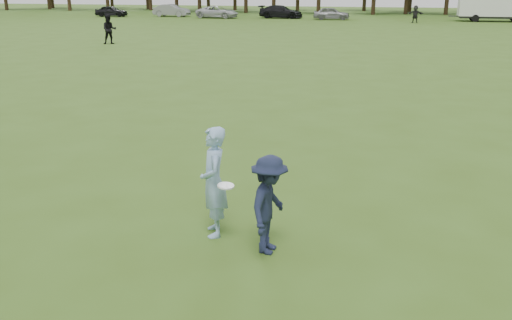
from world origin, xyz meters
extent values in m
plane|color=#385618|center=(0.00, 0.00, 0.00)|extent=(200.00, 200.00, 0.00)
imported|color=#8BB0D8|center=(-0.93, 0.73, 0.93)|extent=(0.67, 0.80, 1.86)
imported|color=#191F37|center=(0.10, 0.34, 0.79)|extent=(0.69, 1.08, 1.58)
imported|color=black|center=(-17.80, 28.08, 1.00)|extent=(1.22, 1.14, 2.00)
imported|color=black|center=(3.65, 56.48, 0.93)|extent=(1.79, 0.77, 1.86)
imported|color=black|center=(-34.50, 59.05, 0.70)|extent=(4.26, 2.08, 1.40)
imported|color=gray|center=(-26.94, 61.14, 0.79)|extent=(4.84, 1.86, 1.57)
imported|color=silver|center=(-20.11, 59.47, 0.73)|extent=(5.39, 2.76, 1.46)
imported|color=black|center=(-12.34, 61.06, 0.78)|extent=(5.52, 2.49, 1.57)
imported|color=gray|center=(-5.89, 59.67, 0.73)|extent=(4.45, 2.16, 1.46)
cylinder|color=white|center=(-0.63, 0.45, 1.00)|extent=(0.27, 0.27, 0.06)
cube|color=white|center=(12.46, 60.80, 1.90)|extent=(8.00, 2.50, 2.60)
cube|color=black|center=(12.46, 60.80, 0.50)|extent=(7.60, 2.30, 0.25)
cylinder|color=black|center=(10.26, 59.55, 0.40)|extent=(0.80, 0.25, 0.80)
cylinder|color=black|center=(10.26, 62.05, 0.40)|extent=(0.80, 0.25, 0.80)
cube|color=#333333|center=(8.06, 60.80, 0.55)|extent=(1.20, 0.15, 0.12)
cylinder|color=#332114|center=(-27.39, 73.06, 1.63)|extent=(0.56, 0.56, 3.25)
cylinder|color=#332114|center=(-20.22, 73.48, 1.86)|extent=(0.56, 0.56, 3.71)
cylinder|color=#332114|center=(-15.90, 73.09, 1.73)|extent=(0.56, 0.56, 3.46)
cylinder|color=#332114|center=(-9.32, 72.95, 1.57)|extent=(0.56, 0.56, 3.14)
cylinder|color=#332114|center=(-1.61, 72.69, 1.51)|extent=(0.56, 0.56, 3.01)
cylinder|color=#332114|center=(2.83, 75.07, 1.61)|extent=(0.56, 0.56, 3.23)
cylinder|color=#332114|center=(8.24, 74.97, 1.88)|extent=(0.56, 0.56, 3.77)
cylinder|color=#332114|center=(13.38, 75.56, 1.66)|extent=(0.56, 0.56, 3.33)
cylinder|color=#332114|center=(-47.10, 82.53, 1.36)|extent=(0.56, 0.56, 2.73)
cylinder|color=#332114|center=(-13.94, 81.92, 1.65)|extent=(0.56, 0.56, 3.29)
cylinder|color=#332114|center=(-3.49, 83.39, 1.64)|extent=(0.56, 0.56, 3.28)
cylinder|color=#332114|center=(3.45, 81.85, 1.56)|extent=(0.56, 0.56, 3.11)
cylinder|color=#332114|center=(12.88, 83.26, 1.75)|extent=(0.56, 0.56, 3.50)
camera|label=1|loc=(1.80, -7.19, 4.03)|focal=38.00mm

